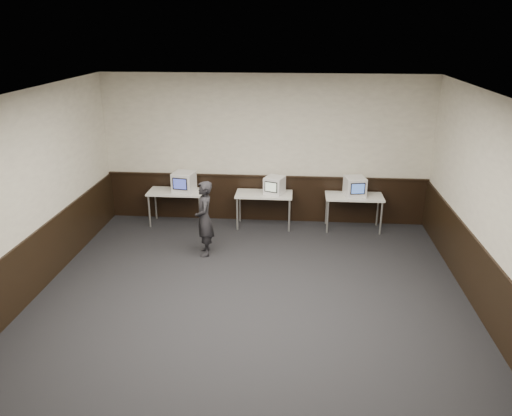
% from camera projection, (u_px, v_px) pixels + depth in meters
% --- Properties ---
extents(floor, '(8.00, 8.00, 0.00)m').
position_uv_depth(floor, '(248.00, 316.00, 7.49)').
color(floor, black).
rests_on(floor, ground).
extents(ceiling, '(8.00, 8.00, 0.00)m').
position_uv_depth(ceiling, '(246.00, 101.00, 6.39)').
color(ceiling, white).
rests_on(ceiling, back_wall).
extents(back_wall, '(7.00, 0.00, 7.00)m').
position_uv_depth(back_wall, '(266.00, 150.00, 10.68)').
color(back_wall, beige).
rests_on(back_wall, ground).
extents(left_wall, '(0.00, 8.00, 8.00)m').
position_uv_depth(left_wall, '(7.00, 210.00, 7.21)').
color(left_wall, beige).
rests_on(left_wall, ground).
extents(right_wall, '(0.00, 8.00, 8.00)m').
position_uv_depth(right_wall, '(507.00, 225.00, 6.67)').
color(right_wall, beige).
rests_on(right_wall, ground).
extents(wainscot_back, '(6.98, 0.04, 1.00)m').
position_uv_depth(wainscot_back, '(265.00, 199.00, 11.04)').
color(wainscot_back, black).
rests_on(wainscot_back, back_wall).
extents(wainscot_left, '(0.04, 7.98, 1.00)m').
position_uv_depth(wainscot_left, '(20.00, 278.00, 7.59)').
color(wainscot_left, black).
rests_on(wainscot_left, left_wall).
extents(wainscot_right, '(0.04, 7.98, 1.00)m').
position_uv_depth(wainscot_right, '(492.00, 297.00, 7.05)').
color(wainscot_right, black).
rests_on(wainscot_right, right_wall).
extents(wainscot_rail, '(6.98, 0.06, 0.04)m').
position_uv_depth(wainscot_rail, '(265.00, 176.00, 10.84)').
color(wainscot_rail, black).
rests_on(wainscot_rail, wainscot_back).
extents(desk_left, '(1.20, 0.60, 0.75)m').
position_uv_depth(desk_left, '(176.00, 194.00, 10.77)').
color(desk_left, white).
rests_on(desk_left, ground).
extents(desk_center, '(1.20, 0.60, 0.75)m').
position_uv_depth(desk_center, '(264.00, 196.00, 10.63)').
color(desk_center, white).
rests_on(desk_center, ground).
extents(desk_right, '(1.20, 0.60, 0.75)m').
position_uv_depth(desk_right, '(354.00, 199.00, 10.48)').
color(desk_right, white).
rests_on(desk_right, ground).
extents(emac_left, '(0.50, 0.52, 0.43)m').
position_uv_depth(emac_left, '(184.00, 182.00, 10.65)').
color(emac_left, white).
rests_on(emac_left, desk_left).
extents(emac_center, '(0.48, 0.49, 0.37)m').
position_uv_depth(emac_center, '(274.00, 185.00, 10.51)').
color(emac_center, white).
rests_on(emac_center, desk_center).
extents(emac_right, '(0.48, 0.49, 0.41)m').
position_uv_depth(emac_right, '(355.00, 186.00, 10.38)').
color(emac_right, white).
rests_on(emac_right, desk_right).
extents(person, '(0.45, 0.59, 1.44)m').
position_uv_depth(person, '(204.00, 219.00, 9.30)').
color(person, black).
rests_on(person, ground).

